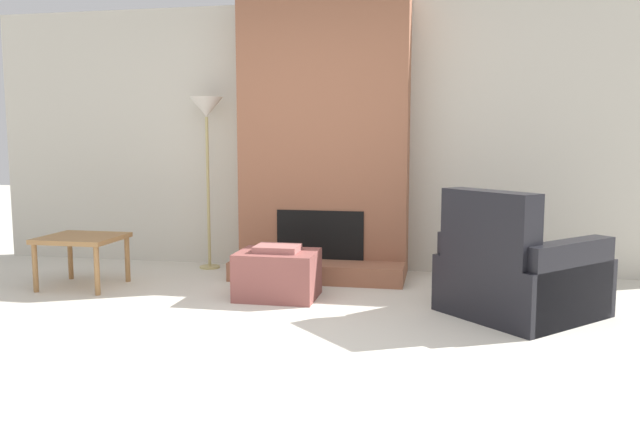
{
  "coord_description": "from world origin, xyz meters",
  "views": [
    {
      "loc": [
        1.11,
        -3.44,
        1.29
      ],
      "look_at": [
        0.0,
        2.19,
        0.6
      ],
      "focal_mm": 35.0,
      "sensor_mm": 36.0,
      "label": 1
    }
  ],
  "objects_px": {
    "ottoman": "(278,274)",
    "armchair": "(516,277)",
    "floor_lamp_left": "(207,118)",
    "side_table": "(82,243)"
  },
  "relations": [
    {
      "from": "ottoman",
      "to": "armchair",
      "type": "xyz_separation_m",
      "value": [
        1.84,
        -0.15,
        0.09
      ]
    },
    {
      "from": "floor_lamp_left",
      "to": "armchair",
      "type": "bearing_deg",
      "value": -22.47
    },
    {
      "from": "side_table",
      "to": "floor_lamp_left",
      "type": "height_order",
      "value": "floor_lamp_left"
    },
    {
      "from": "ottoman",
      "to": "side_table",
      "type": "relative_size",
      "value": 0.98
    },
    {
      "from": "armchair",
      "to": "side_table",
      "type": "distance_m",
      "value": 3.62
    },
    {
      "from": "armchair",
      "to": "side_table",
      "type": "height_order",
      "value": "armchair"
    },
    {
      "from": "armchair",
      "to": "side_table",
      "type": "relative_size",
      "value": 2.02
    },
    {
      "from": "floor_lamp_left",
      "to": "ottoman",
      "type": "bearing_deg",
      "value": -46.08
    },
    {
      "from": "side_table",
      "to": "floor_lamp_left",
      "type": "relative_size",
      "value": 0.38
    },
    {
      "from": "ottoman",
      "to": "armchair",
      "type": "distance_m",
      "value": 1.85
    }
  ]
}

